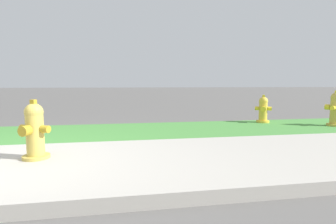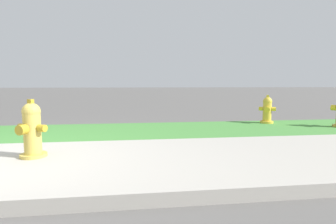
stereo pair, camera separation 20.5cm
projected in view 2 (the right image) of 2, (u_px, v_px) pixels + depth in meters
name	position (u px, v px, depth m)	size (l,w,h in m)	color
grass_verge	(39.00, 132.00, 4.90)	(18.00, 1.87, 0.01)	#47893D
fire_hydrant_mid_block	(267.00, 110.00, 6.03)	(0.37, 0.35, 0.65)	gold
fire_hydrant_at_driveway	(32.00, 130.00, 3.20)	(0.39, 0.37, 0.72)	gold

